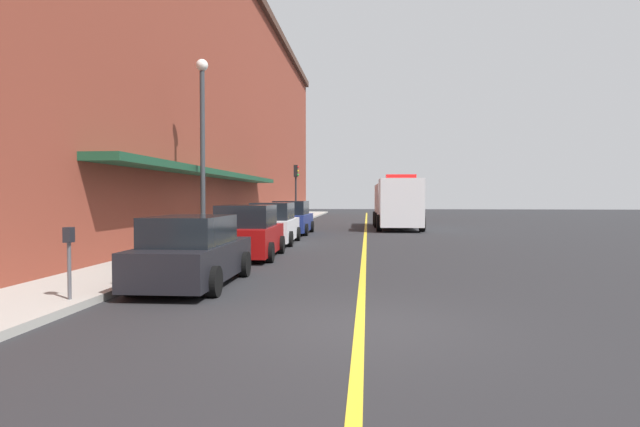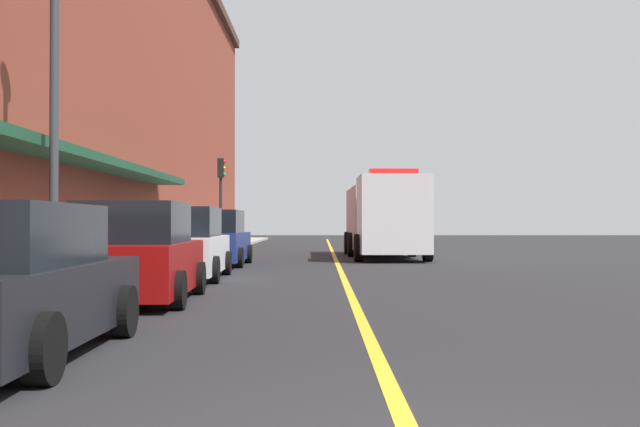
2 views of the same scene
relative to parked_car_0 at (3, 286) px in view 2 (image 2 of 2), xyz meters
name	(u,v)px [view 2 (image 2 of 2)]	position (x,y,z in m)	size (l,w,h in m)	color
ground_plane	(333,259)	(3.87, 21.58, -0.76)	(112.00, 112.00, 0.00)	#232326
sidewalk_left	(174,257)	(-2.33, 21.58, -0.68)	(2.40, 70.00, 0.15)	#9E9B93
lane_center_stripe	(333,259)	(3.87, 21.58, -0.75)	(0.16, 70.00, 0.01)	gold
parked_car_0	(3,286)	(0.00, 0.00, 0.00)	(1.98, 4.47, 1.61)	black
parked_car_1	(134,256)	(0.00, 5.59, 0.07)	(2.20, 4.36, 1.77)	maroon
parked_car_2	(183,246)	(-0.10, 11.02, 0.08)	(2.09, 4.80, 1.79)	silver
parked_car_3	(214,240)	(-0.17, 17.06, 0.09)	(2.10, 4.60, 1.82)	navy
box_truck	(381,218)	(5.84, 22.83, 0.84)	(2.97, 9.46, 3.34)	silver
parking_meter_0	(139,236)	(-1.48, 12.29, 0.30)	(0.14, 0.18, 1.33)	#4C4C51
street_lamp_left	(52,74)	(-2.08, 7.34, 3.64)	(0.44, 0.44, 6.94)	#33383D
traffic_light_near	(219,186)	(-1.42, 28.00, 2.40)	(0.38, 0.36, 4.30)	#232326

